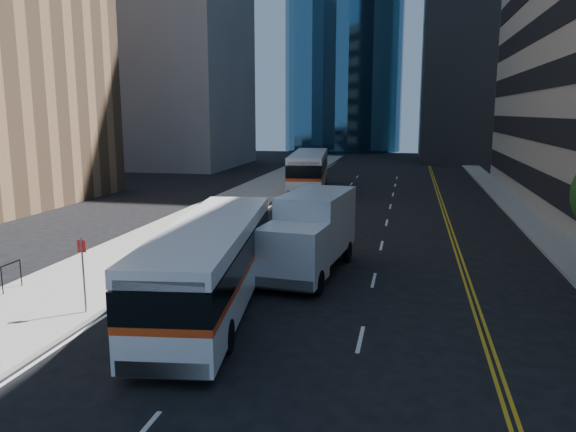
{
  "coord_description": "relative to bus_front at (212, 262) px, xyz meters",
  "views": [
    {
      "loc": [
        1.71,
        -13.58,
        6.54
      ],
      "look_at": [
        -2.57,
        6.16,
        2.8
      ],
      "focal_mm": 35.0,
      "sensor_mm": 36.0,
      "label": 1
    }
  ],
  "objects": [
    {
      "name": "bus_front",
      "position": [
        0.0,
        0.0,
        0.0
      ],
      "size": [
        4.04,
        11.73,
        2.96
      ],
      "rotation": [
        0.0,
        0.0,
        0.14
      ],
      "color": "white",
      "rests_on": "ground"
    },
    {
      "name": "ground",
      "position": [
        4.61,
        -3.55,
        -1.62
      ],
      "size": [
        160.0,
        160.0,
        0.0
      ],
      "primitive_type": "plane",
      "color": "black",
      "rests_on": "ground"
    },
    {
      "name": "box_truck",
      "position": [
        2.48,
        4.94,
        0.1
      ],
      "size": [
        3.04,
        7.0,
        3.25
      ],
      "rotation": [
        0.0,
        0.0,
        -0.11
      ],
      "color": "silver",
      "rests_on": "ground"
    },
    {
      "name": "sidewalk_west",
      "position": [
        -5.89,
        21.45,
        -1.54
      ],
      "size": [
        5.0,
        90.0,
        0.15
      ],
      "primitive_type": "cube",
      "color": "gray",
      "rests_on": "ground"
    },
    {
      "name": "sidewalk_east",
      "position": [
        13.61,
        21.45,
        -1.54
      ],
      "size": [
        2.0,
        90.0,
        0.15
      ],
      "primitive_type": "cube",
      "color": "gray",
      "rests_on": "ground"
    },
    {
      "name": "bus_rear",
      "position": [
        -1.99,
        29.52,
        0.13
      ],
      "size": [
        4.05,
        12.6,
        3.19
      ],
      "rotation": [
        0.0,
        0.0,
        0.11
      ],
      "color": "silver",
      "rests_on": "ground"
    },
    {
      "name": "midrise_west",
      "position": [
        -23.39,
        48.45,
        15.88
      ],
      "size": [
        18.0,
        18.0,
        35.0
      ],
      "primitive_type": "cube",
      "color": "gray",
      "rests_on": "ground"
    }
  ]
}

